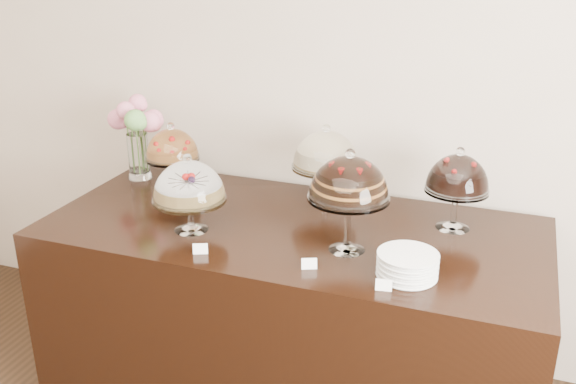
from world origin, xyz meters
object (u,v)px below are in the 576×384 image
(cake_stand_dark_choco, at_px, (458,177))
(flower_vase, at_px, (137,129))
(display_counter, at_px, (292,313))
(cake_stand_fruit_tart, at_px, (172,147))
(cake_stand_choco_layer, at_px, (349,182))
(cake_stand_cheesecake, at_px, (326,153))
(plate_stack, at_px, (407,265))
(cake_stand_sugar_sponge, at_px, (189,185))

(cake_stand_dark_choco, bearing_deg, flower_vase, 177.38)
(display_counter, xyz_separation_m, cake_stand_dark_choco, (0.67, 0.23, 0.69))
(cake_stand_fruit_tart, xyz_separation_m, flower_vase, (-0.23, 0.05, 0.06))
(cake_stand_choco_layer, height_order, flower_vase, same)
(display_counter, distance_m, flower_vase, 1.24)
(cake_stand_choco_layer, xyz_separation_m, cake_stand_cheesecake, (-0.23, 0.46, -0.05))
(cake_stand_choco_layer, relative_size, plate_stack, 1.94)
(cake_stand_fruit_tart, bearing_deg, plate_stack, -22.40)
(cake_stand_fruit_tart, relative_size, flower_vase, 0.78)
(cake_stand_cheesecake, height_order, plate_stack, cake_stand_cheesecake)
(cake_stand_sugar_sponge, bearing_deg, cake_stand_choco_layer, 3.92)
(flower_vase, bearing_deg, display_counter, -17.47)
(cake_stand_sugar_sponge, relative_size, flower_vase, 0.81)
(cake_stand_sugar_sponge, xyz_separation_m, cake_stand_dark_choco, (1.07, 0.42, 0.03))
(cake_stand_choco_layer, xyz_separation_m, cake_stand_fruit_tart, (-1.02, 0.40, -0.09))
(cake_stand_dark_choco, relative_size, flower_vase, 0.86)
(flower_vase, height_order, plate_stack, flower_vase)
(display_counter, xyz_separation_m, cake_stand_cheesecake, (0.06, 0.31, 0.70))
(display_counter, bearing_deg, cake_stand_sugar_sponge, -154.77)
(cake_stand_dark_choco, height_order, plate_stack, cake_stand_dark_choco)
(display_counter, distance_m, cake_stand_dark_choco, 0.99)
(cake_stand_sugar_sponge, bearing_deg, cake_stand_fruit_tart, 127.06)
(cake_stand_sugar_sponge, relative_size, plate_stack, 1.56)
(cake_stand_choco_layer, distance_m, cake_stand_cheesecake, 0.52)
(cake_stand_cheesecake, bearing_deg, display_counter, -99.93)
(cake_stand_choco_layer, bearing_deg, plate_stack, -26.96)
(cake_stand_sugar_sponge, relative_size, cake_stand_choco_layer, 0.80)
(cake_stand_sugar_sponge, height_order, cake_stand_choco_layer, cake_stand_choco_layer)
(cake_stand_choco_layer, distance_m, cake_stand_fruit_tart, 1.10)
(cake_stand_dark_choco, distance_m, flower_vase, 1.64)
(cake_stand_sugar_sponge, xyz_separation_m, plate_stack, (0.96, -0.09, -0.16))
(display_counter, bearing_deg, plate_stack, -26.45)
(cake_stand_cheesecake, height_order, flower_vase, flower_vase)
(plate_stack, bearing_deg, flower_vase, 159.09)
(cake_stand_choco_layer, distance_m, cake_stand_dark_choco, 0.53)
(cake_stand_fruit_tart, bearing_deg, cake_stand_sugar_sponge, -52.94)
(cake_stand_sugar_sponge, height_order, cake_stand_dark_choco, cake_stand_dark_choco)
(display_counter, distance_m, plate_stack, 0.80)
(cake_stand_dark_choco, height_order, flower_vase, flower_vase)
(plate_stack, bearing_deg, cake_stand_sugar_sponge, 174.59)
(cake_stand_sugar_sponge, relative_size, cake_stand_cheesecake, 0.90)
(cake_stand_dark_choco, bearing_deg, cake_stand_cheesecake, 172.01)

